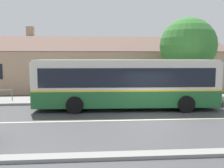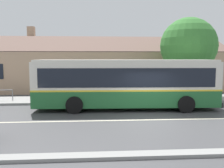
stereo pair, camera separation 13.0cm
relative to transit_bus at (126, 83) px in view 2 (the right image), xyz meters
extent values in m
plane|color=#424244|center=(1.01, -2.90, -1.66)|extent=(300.00, 300.00, 0.00)
cube|color=gray|center=(1.01, 3.10, -1.59)|extent=(60.00, 3.00, 0.15)
cube|color=gray|center=(1.01, -7.65, -1.60)|extent=(60.00, 0.50, 0.12)
cube|color=beige|center=(1.01, -2.90, -1.66)|extent=(60.00, 0.16, 0.01)
cube|color=tan|center=(-1.81, 10.60, 0.18)|extent=(24.20, 8.14, 3.69)
cube|color=brown|center=(-1.81, 8.56, 2.83)|extent=(24.80, 4.13, 1.76)
cube|color=brown|center=(-1.81, 12.63, 2.83)|extent=(24.80, 4.13, 1.76)
cube|color=tan|center=(-8.46, 11.41, 4.14)|extent=(0.70, 0.70, 1.20)
cube|color=black|center=(-1.81, 6.50, 0.37)|extent=(1.10, 0.06, 1.30)
cube|color=black|center=(6.67, 6.50, 0.37)|extent=(1.10, 0.06, 1.30)
cube|color=#4C3323|center=(1.82, 6.50, -0.61)|extent=(1.00, 0.06, 2.10)
cube|color=#236633|center=(-0.02, 0.00, -0.90)|extent=(11.21, 2.88, 0.98)
cube|color=yellow|center=(-0.02, 0.00, -0.36)|extent=(11.23, 2.90, 0.10)
cube|color=silver|center=(-0.02, 0.00, 0.50)|extent=(11.21, 2.88, 1.61)
cube|color=silver|center=(-0.02, 0.00, 1.36)|extent=(10.98, 2.75, 0.12)
cube|color=black|center=(0.03, 1.26, 0.40)|extent=(10.24, 0.38, 1.11)
cube|color=black|center=(-0.06, -1.27, 0.40)|extent=(10.24, 0.38, 1.11)
cube|color=black|center=(5.57, -0.19, 0.40)|extent=(0.12, 2.20, 1.11)
cube|color=black|center=(5.57, -0.19, 1.16)|extent=(0.10, 1.75, 0.24)
cube|color=black|center=(5.59, -0.19, -1.26)|extent=(0.17, 2.50, 0.28)
cube|color=#197233|center=(-1.36, 1.32, -0.90)|extent=(3.12, 0.14, 0.69)
cube|color=black|center=(4.37, 1.12, -0.22)|extent=(0.90, 0.06, 2.34)
cylinder|color=black|center=(3.47, 1.13, -1.16)|extent=(1.01, 0.31, 1.00)
cylinder|color=black|center=(3.39, -1.37, -1.16)|extent=(1.01, 0.31, 1.00)
cylinder|color=black|center=(-3.03, 1.35, -1.16)|extent=(1.01, 0.31, 1.00)
cylinder|color=black|center=(-3.12, -1.15, -1.16)|extent=(1.01, 0.31, 1.00)
cube|color=#4C4C4C|center=(-5.79, 3.14, -1.06)|extent=(1.61, 0.10, 0.04)
cube|color=#4C4C4C|center=(-5.79, 2.99, -1.06)|extent=(1.61, 0.10, 0.04)
cube|color=#4C4C4C|center=(-5.79, 2.85, -1.06)|extent=(1.61, 0.10, 0.04)
cube|color=#4C4C4C|center=(-5.79, 2.72, -0.76)|extent=(1.61, 0.04, 0.10)
cube|color=#4C4C4C|center=(-5.79, 2.72, -0.62)|extent=(1.61, 0.04, 0.10)
cube|color=black|center=(-5.15, 2.99, -1.29)|extent=(0.08, 0.43, 0.45)
cube|color=black|center=(-6.43, 2.99, -1.29)|extent=(0.08, 0.43, 0.45)
cube|color=#4C4C4C|center=(-1.50, 3.34, -1.06)|extent=(1.75, 0.10, 0.04)
cube|color=#4C4C4C|center=(-1.50, 3.20, -1.06)|extent=(1.75, 0.10, 0.04)
cube|color=#4C4C4C|center=(-1.50, 3.05, -1.06)|extent=(1.75, 0.10, 0.04)
cube|color=#4C4C4C|center=(-1.50, 2.93, -0.76)|extent=(1.75, 0.04, 0.10)
cube|color=#4C4C4C|center=(-1.50, 2.93, -0.62)|extent=(1.75, 0.04, 0.10)
cube|color=black|center=(-0.80, 3.20, -1.29)|extent=(0.08, 0.43, 0.45)
cube|color=black|center=(-2.20, 3.20, -1.29)|extent=(0.08, 0.43, 0.45)
cylinder|color=#4C3828|center=(5.58, 4.27, -0.31)|extent=(0.42, 0.42, 2.69)
sphere|color=#387A33|center=(5.58, 4.27, 2.49)|extent=(4.49, 4.49, 4.49)
sphere|color=#387A33|center=(4.93, 4.29, 1.82)|extent=(2.73, 2.73, 2.73)
cylinder|color=gray|center=(7.06, 2.10, -0.31)|extent=(0.07, 0.07, 2.40)
cube|color=#1959A5|center=(7.06, 2.08, 0.64)|extent=(0.36, 0.03, 0.48)
cylinder|color=slate|center=(-7.85, 2.86, -1.14)|extent=(0.06, 0.06, 0.75)
cylinder|color=slate|center=(-8.40, 2.86, -0.76)|extent=(1.10, 0.06, 0.06)
camera|label=1|loc=(-2.10, -15.38, 1.56)|focal=40.00mm
camera|label=2|loc=(-1.97, -15.39, 1.56)|focal=40.00mm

